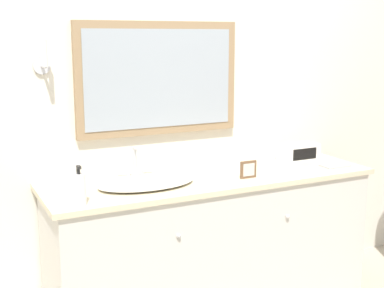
{
  "coord_description": "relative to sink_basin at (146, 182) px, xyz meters",
  "views": [
    {
      "loc": [
        -1.42,
        -2.36,
        1.64
      ],
      "look_at": [
        -0.12,
        0.3,
        1.04
      ],
      "focal_mm": 50.0,
      "sensor_mm": 36.0,
      "label": 1
    }
  ],
  "objects": [
    {
      "name": "hand_towel_near_sink",
      "position": [
        0.58,
        0.1,
        0.0
      ],
      "size": [
        0.17,
        0.1,
        0.04
      ],
      "color": "white",
      "rests_on": "vanity_counter"
    },
    {
      "name": "metal_tray",
      "position": [
        1.22,
        -0.11,
        -0.01
      ],
      "size": [
        0.18,
        0.1,
        0.01
      ],
      "color": "#ADADB2",
      "rests_on": "vanity_counter"
    },
    {
      "name": "soap_bottle",
      "position": [
        -0.41,
        -0.18,
        0.06
      ],
      "size": [
        0.07,
        0.07,
        0.2
      ],
      "color": "white",
      "rests_on": "vanity_counter"
    },
    {
      "name": "picture_frame",
      "position": [
        0.58,
        -0.11,
        0.03
      ],
      "size": [
        0.1,
        0.01,
        0.1
      ],
      "color": "brown",
      "rests_on": "vanity_counter"
    },
    {
      "name": "vanity_counter",
      "position": [
        0.42,
        0.02,
        -0.44
      ],
      "size": [
        1.95,
        0.6,
        0.84
      ],
      "color": "beige",
      "rests_on": "ground_plane"
    },
    {
      "name": "appliance_box",
      "position": [
        1.11,
        0.12,
        0.04
      ],
      "size": [
        0.26,
        0.13,
        0.11
      ],
      "color": "white",
      "rests_on": "vanity_counter"
    },
    {
      "name": "wall_back",
      "position": [
        0.41,
        0.35,
        0.42
      ],
      "size": [
        8.0,
        0.18,
        2.55
      ],
      "color": "silver",
      "rests_on": "ground_plane"
    },
    {
      "name": "sink_basin",
      "position": [
        0.0,
        0.0,
        0.0
      ],
      "size": [
        0.54,
        0.37,
        0.19
      ],
      "color": "silver",
      "rests_on": "vanity_counter"
    }
  ]
}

